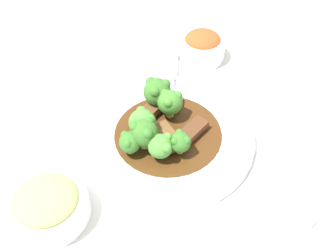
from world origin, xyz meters
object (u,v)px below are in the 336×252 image
broccoli_floret_0 (170,102)px  side_bowl_appetizer (48,205)px  broccoli_floret_5 (180,142)px  broccoli_floret_6 (157,91)px  broccoli_floret_1 (144,132)px  broccoli_floret_4 (163,146)px  broccoli_floret_2 (142,122)px  beef_strip_2 (163,137)px  side_bowl_kimchi (202,46)px  broccoli_floret_3 (130,142)px  serving_spoon (171,92)px  beef_strip_1 (193,130)px  beef_strip_0 (146,114)px  sauce_dish (293,208)px  main_plate (168,135)px

broccoli_floret_0 → side_bowl_appetizer: size_ratio=0.46×
broccoli_floret_5 → broccoli_floret_6: broccoli_floret_6 is taller
broccoli_floret_1 → broccoli_floret_4: size_ratio=1.30×
broccoli_floret_2 → side_bowl_appetizer: size_ratio=0.42×
beef_strip_2 → broccoli_floret_6: size_ratio=1.19×
broccoli_floret_2 → side_bowl_kimchi: (-0.26, 0.06, -0.02)m
broccoli_floret_0 → broccoli_floret_3: size_ratio=1.31×
broccoli_floret_2 → broccoli_floret_4: (0.04, 0.05, -0.00)m
broccoli_floret_4 → serving_spoon: broccoli_floret_4 is taller
broccoli_floret_4 → broccoli_floret_6: 0.12m
broccoli_floret_3 → broccoli_floret_5: 0.08m
beef_strip_1 → beef_strip_0: bearing=-100.9°
beef_strip_0 → beef_strip_1: beef_strip_0 is taller
broccoli_floret_4 → broccoli_floret_5: bearing=121.8°
broccoli_floret_1 → broccoli_floret_2: size_ratio=1.13×
beef_strip_1 → sauce_dish: bearing=59.4°
broccoli_floret_0 → serving_spoon: bearing=-169.8°
serving_spoon → beef_strip_2: bearing=5.4°
sauce_dish → broccoli_floret_5: bearing=-107.1°
beef_strip_0 → broccoli_floret_2: 0.04m
broccoli_floret_0 → side_bowl_appetizer: bearing=-29.6°
broccoli_floret_0 → sauce_dish: (0.14, 0.23, -0.05)m
serving_spoon → beef_strip_1: bearing=34.3°
broccoli_floret_1 → beef_strip_1: bearing=123.2°
beef_strip_0 → broccoli_floret_5: bearing=50.0°
beef_strip_1 → broccoli_floret_0: (-0.03, -0.05, 0.03)m
broccoli_floret_4 → serving_spoon: (-0.15, -0.02, -0.02)m
broccoli_floret_2 → main_plate: bearing=107.5°
broccoli_floret_2 → serving_spoon: bearing=166.4°
beef_strip_2 → broccoli_floret_5: 0.04m
main_plate → side_bowl_appetizer: (0.19, -0.14, 0.02)m
serving_spoon → sauce_dish: serving_spoon is taller
beef_strip_1 → broccoli_floret_0: broccoli_floret_0 is taller
main_plate → broccoli_floret_0: broccoli_floret_0 is taller
serving_spoon → side_bowl_appetizer: 0.31m
broccoli_floret_6 → sauce_dish: size_ratio=0.79×
broccoli_floret_5 → broccoli_floret_0: bearing=-155.7°
broccoli_floret_6 → main_plate: bearing=30.0°
main_plate → beef_strip_0: 0.05m
broccoli_floret_4 → side_bowl_appetizer: bearing=-46.3°
main_plate → broccoli_floret_4: broccoli_floret_4 is taller
beef_strip_2 → broccoli_floret_5: broccoli_floret_5 is taller
beef_strip_1 → side_bowl_kimchi: bearing=-173.7°
beef_strip_1 → broccoli_floret_4: bearing=-31.8°
broccoli_floret_6 → serving_spoon: bearing=151.6°
beef_strip_0 → beef_strip_2: bearing=42.6°
broccoli_floret_2 → broccoli_floret_6: (-0.07, 0.01, 0.01)m
serving_spoon → broccoli_floret_5: bearing=18.9°
broccoli_floret_3 → broccoli_floret_6: size_ratio=0.70×
side_bowl_appetizer → sauce_dish: 0.37m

